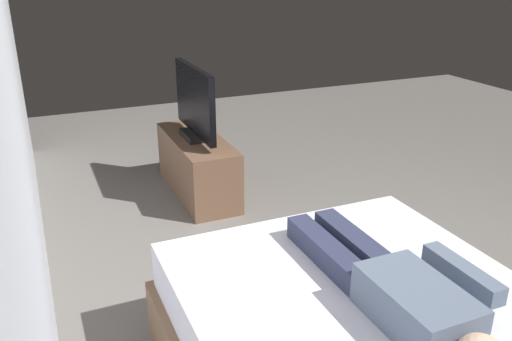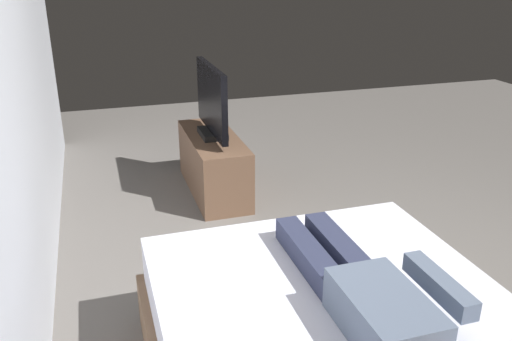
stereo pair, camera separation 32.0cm
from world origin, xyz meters
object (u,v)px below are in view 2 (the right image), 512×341
at_px(remote, 433,276).
at_px(tv, 212,103).
at_px(tv_stand, 214,164).
at_px(person, 370,297).

xyz_separation_m(remote, tv, (2.43, 0.46, 0.24)).
relative_size(remote, tv_stand, 0.14).
relative_size(person, tv_stand, 1.15).
distance_m(tv_stand, tv, 0.53).
bearing_deg(remote, tv, 10.66).
relative_size(person, tv, 1.43).
xyz_separation_m(person, tv_stand, (2.58, 0.05, -0.37)).
bearing_deg(person, tv, 1.16).
height_order(person, tv, tv).
bearing_deg(tv, tv_stand, 0.00).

